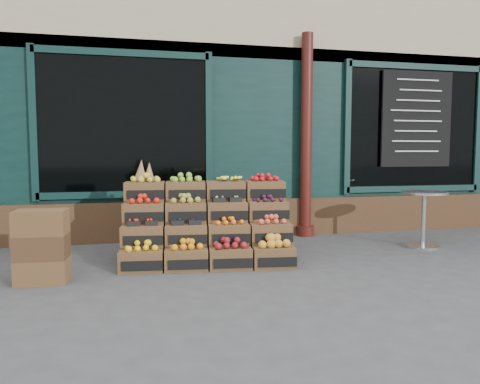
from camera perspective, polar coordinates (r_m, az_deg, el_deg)
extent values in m
plane|color=#404042|center=(5.38, 3.84, -9.65)|extent=(60.00, 60.00, 0.00)
cube|color=black|center=(10.34, -4.73, 10.74)|extent=(12.00, 6.00, 4.80)
cube|color=black|center=(7.39, -1.26, 6.08)|extent=(12.00, 0.12, 3.00)
cube|color=#452D1B|center=(7.39, -1.12, -3.25)|extent=(12.00, 0.18, 0.60)
cube|color=black|center=(7.16, -13.88, 7.97)|extent=(2.40, 0.06, 2.00)
cube|color=black|center=(8.59, 20.40, 7.29)|extent=(2.40, 0.06, 2.00)
cylinder|color=#43140F|center=(7.54, 8.08, 6.77)|extent=(0.18, 0.18, 3.20)
cube|color=black|center=(8.53, 20.73, 8.30)|extent=(1.30, 0.04, 1.60)
cube|color=brown|center=(5.49, -11.92, -8.13)|extent=(0.52, 0.39, 0.24)
cube|color=black|center=(5.32, -12.09, -8.82)|extent=(0.45, 0.07, 0.11)
cube|color=yellow|center=(5.46, -11.95, -6.48)|extent=(0.42, 0.30, 0.08)
cube|color=brown|center=(5.47, -6.56, -8.11)|extent=(0.52, 0.39, 0.24)
cube|color=black|center=(5.30, -6.56, -8.81)|extent=(0.45, 0.07, 0.11)
cube|color=orange|center=(5.43, -6.58, -6.41)|extent=(0.42, 0.30, 0.09)
cube|color=brown|center=(5.49, -1.21, -8.03)|extent=(0.52, 0.39, 0.24)
cube|color=black|center=(5.32, -1.03, -8.72)|extent=(0.45, 0.07, 0.11)
cube|color=maroon|center=(5.46, -1.21, -6.30)|extent=(0.42, 0.30, 0.09)
cube|color=brown|center=(5.56, 4.05, -7.87)|extent=(0.52, 0.39, 0.24)
cube|color=black|center=(5.39, 4.41, -8.55)|extent=(0.45, 0.07, 0.11)
cube|color=orange|center=(5.52, 4.06, -6.06)|extent=(0.42, 0.30, 0.11)
cube|color=brown|center=(5.65, -11.77, -5.24)|extent=(0.52, 0.39, 0.24)
cube|color=black|center=(5.47, -11.93, -5.83)|extent=(0.45, 0.07, 0.11)
cube|color=red|center=(5.62, -11.79, -3.85)|extent=(0.42, 0.30, 0.03)
cube|color=brown|center=(5.62, -6.59, -5.21)|extent=(0.52, 0.39, 0.24)
cube|color=black|center=(5.45, -6.59, -5.80)|extent=(0.45, 0.07, 0.11)
cube|color=#16173B|center=(5.60, -6.60, -3.84)|extent=(0.42, 0.30, 0.03)
cube|color=brown|center=(5.64, -1.41, -5.14)|extent=(0.52, 0.39, 0.24)
cube|color=black|center=(5.47, -1.24, -5.72)|extent=(0.45, 0.07, 0.11)
cube|color=orange|center=(5.62, -1.42, -3.58)|extent=(0.42, 0.30, 0.07)
cube|color=brown|center=(5.71, 3.68, -5.03)|extent=(0.52, 0.39, 0.24)
cube|color=black|center=(5.54, 4.01, -5.60)|extent=(0.45, 0.07, 0.11)
cube|color=#D14C31|center=(5.69, 3.69, -3.43)|extent=(0.42, 0.30, 0.08)
cube|color=brown|center=(5.81, -11.63, -2.51)|extent=(0.52, 0.39, 0.24)
cube|color=black|center=(5.64, -11.78, -2.99)|extent=(0.45, 0.07, 0.11)
cube|color=red|center=(5.79, -11.66, -0.91)|extent=(0.42, 0.30, 0.08)
cube|color=brown|center=(5.79, -6.62, -2.47)|extent=(0.52, 0.39, 0.24)
cube|color=black|center=(5.61, -6.61, -2.95)|extent=(0.45, 0.07, 0.11)
cube|color=olive|center=(5.77, -6.63, -0.86)|extent=(0.42, 0.30, 0.08)
cube|color=brown|center=(5.81, -1.60, -2.41)|extent=(0.52, 0.39, 0.24)
cube|color=black|center=(5.64, -1.44, -2.89)|extent=(0.45, 0.07, 0.11)
cube|color=#8CD754|center=(5.79, -1.61, -1.07)|extent=(0.42, 0.30, 0.03)
cube|color=brown|center=(5.88, 3.34, -2.33)|extent=(0.52, 0.39, 0.24)
cube|color=black|center=(5.70, 3.65, -2.81)|extent=(0.45, 0.07, 0.11)
cube|color=#300E25|center=(5.86, 3.34, -0.85)|extent=(0.42, 0.30, 0.06)
cube|color=brown|center=(5.99, -11.50, 0.06)|extent=(0.52, 0.39, 0.24)
cube|color=black|center=(5.81, -11.64, -0.33)|extent=(0.45, 0.07, 0.11)
cube|color=gold|center=(5.98, -11.52, 1.62)|extent=(0.42, 0.30, 0.08)
cube|color=brown|center=(5.97, -6.64, 0.11)|extent=(0.52, 0.39, 0.24)
cube|color=black|center=(5.79, -6.64, -0.28)|extent=(0.45, 0.07, 0.11)
cube|color=#7BB437|center=(5.96, -6.65, 1.68)|extent=(0.42, 0.30, 0.08)
cube|color=brown|center=(5.99, -1.78, 0.16)|extent=(0.52, 0.39, 0.24)
cube|color=black|center=(5.81, -1.63, -0.23)|extent=(0.45, 0.07, 0.11)
cube|color=yellow|center=(5.98, -1.78, 1.69)|extent=(0.42, 0.30, 0.08)
cube|color=brown|center=(6.05, 3.01, 0.21)|extent=(0.52, 0.39, 0.24)
cube|color=black|center=(5.88, 3.30, -0.18)|extent=(0.45, 0.07, 0.11)
cube|color=#B3121A|center=(6.04, 3.02, 1.70)|extent=(0.42, 0.30, 0.07)
cube|color=#452D1B|center=(5.68, -3.98, -7.61)|extent=(2.04, 0.57, 0.24)
cube|color=#452D1B|center=(5.85, -4.08, -6.00)|extent=(2.04, 0.57, 0.49)
cube|color=#452D1B|center=(6.03, -4.18, -4.49)|extent=(2.04, 0.57, 0.73)
cone|color=olive|center=(5.97, -11.99, 2.57)|extent=(0.17, 0.17, 0.28)
cone|color=olive|center=(6.01, -11.01, 2.42)|extent=(0.15, 0.15, 0.24)
cube|color=brown|center=(5.32, -22.90, -8.81)|extent=(0.53, 0.38, 0.25)
cube|color=#452D1B|center=(5.26, -22.99, -6.14)|extent=(0.53, 0.38, 0.25)
cube|color=brown|center=(5.22, -23.09, -3.42)|extent=(0.53, 0.38, 0.25)
cylinder|color=silver|center=(7.16, 21.35, -6.17)|extent=(0.46, 0.46, 0.03)
cylinder|color=silver|center=(7.10, 21.45, -3.21)|extent=(0.06, 0.06, 0.76)
cylinder|color=silver|center=(7.06, 21.55, -0.08)|extent=(0.63, 0.63, 0.03)
imported|color=#144823|center=(7.80, -14.93, 1.50)|extent=(0.68, 0.46, 1.81)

